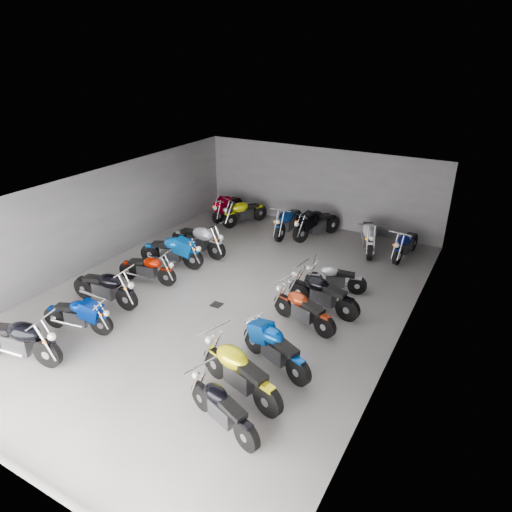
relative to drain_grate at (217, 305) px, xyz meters
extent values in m
plane|color=gray|center=(0.00, 0.50, -0.01)|extent=(14.00, 14.00, 0.00)
cube|color=slate|center=(0.00, 7.50, 1.59)|extent=(10.00, 0.10, 3.20)
cube|color=slate|center=(-5.00, 0.50, 1.59)|extent=(0.10, 14.00, 3.20)
cube|color=slate|center=(5.00, 0.50, 1.59)|extent=(0.10, 14.00, 3.20)
cube|color=black|center=(0.00, 0.50, 3.21)|extent=(10.00, 14.00, 0.04)
cube|color=black|center=(0.00, 0.00, 0.00)|extent=(0.32, 0.32, 0.01)
cylinder|color=black|center=(-1.83, -4.22, 0.36)|extent=(0.74, 0.29, 0.72)
cube|color=#2D2D30|center=(-2.64, -4.38, 0.47)|extent=(0.79, 0.48, 0.45)
ellipsoid|color=black|center=(-2.39, -4.33, 0.83)|extent=(0.84, 0.60, 0.41)
cube|color=black|center=(-2.99, -4.46, 0.79)|extent=(0.74, 0.45, 0.21)
cylinder|color=black|center=(-1.74, -2.68, 0.30)|extent=(0.62, 0.27, 0.61)
cylinder|color=black|center=(-3.08, -3.03, 0.30)|extent=(0.63, 0.29, 0.61)
cube|color=#2D2D30|center=(-2.41, -2.85, 0.39)|extent=(0.67, 0.43, 0.38)
ellipsoid|color=navy|center=(-2.21, -2.80, 0.70)|extent=(0.72, 0.53, 0.34)
cube|color=black|center=(-2.70, -2.93, 0.66)|extent=(0.63, 0.40, 0.17)
cylinder|color=black|center=(-2.05, -1.44, 0.34)|extent=(0.69, 0.20, 0.68)
cylinder|color=black|center=(-3.59, -1.58, 0.34)|extent=(0.69, 0.22, 0.68)
cube|color=#2D2D30|center=(-2.82, -1.51, 0.44)|extent=(0.72, 0.38, 0.43)
ellipsoid|color=black|center=(-2.59, -1.49, 0.78)|extent=(0.76, 0.49, 0.38)
cube|color=black|center=(-3.16, -1.54, 0.74)|extent=(0.67, 0.35, 0.19)
cylinder|color=black|center=(-2.00, 0.23, 0.30)|extent=(0.62, 0.23, 0.61)
cylinder|color=black|center=(-3.36, -0.01, 0.30)|extent=(0.62, 0.25, 0.61)
cube|color=#2D2D30|center=(-2.68, 0.11, 0.39)|extent=(0.66, 0.39, 0.38)
ellipsoid|color=#8E1000|center=(-2.47, 0.14, 0.70)|extent=(0.70, 0.49, 0.34)
cube|color=black|center=(-2.98, 0.05, 0.66)|extent=(0.62, 0.36, 0.17)
cylinder|color=black|center=(-1.98, 1.57, 0.34)|extent=(0.71, 0.29, 0.70)
cylinder|color=black|center=(-3.52, 1.23, 0.34)|extent=(0.72, 0.31, 0.70)
cube|color=#2D2D30|center=(-2.75, 1.40, 0.45)|extent=(0.76, 0.47, 0.44)
ellipsoid|color=#0556BB|center=(-2.52, 1.45, 0.80)|extent=(0.82, 0.58, 0.39)
cube|color=black|center=(-3.09, 1.33, 0.76)|extent=(0.71, 0.44, 0.20)
cylinder|color=black|center=(-1.74, 2.58, 0.35)|extent=(0.73, 0.19, 0.72)
cylinder|color=black|center=(-3.36, 2.68, 0.35)|extent=(0.73, 0.21, 0.72)
cube|color=#2D2D30|center=(-2.55, 2.63, 0.47)|extent=(0.75, 0.38, 0.45)
ellipsoid|color=#ABADB3|center=(-2.30, 2.61, 0.83)|extent=(0.79, 0.49, 0.40)
cube|color=black|center=(-2.91, 2.65, 0.78)|extent=(0.70, 0.35, 0.20)
cylinder|color=black|center=(2.07, -3.58, 0.30)|extent=(0.62, 0.31, 0.61)
cylinder|color=black|center=(3.39, -4.02, 0.30)|extent=(0.62, 0.33, 0.61)
cube|color=#2D2D30|center=(2.73, -3.80, 0.39)|extent=(0.68, 0.47, 0.38)
ellipsoid|color=black|center=(2.53, -3.73, 0.70)|extent=(0.74, 0.57, 0.34)
cube|color=black|center=(3.02, -3.90, 0.66)|extent=(0.64, 0.44, 0.17)
cylinder|color=black|center=(1.75, -2.60, 0.35)|extent=(0.73, 0.34, 0.72)
cylinder|color=black|center=(3.32, -3.06, 0.35)|extent=(0.74, 0.37, 0.72)
cube|color=#2D2D30|center=(2.53, -2.83, 0.47)|extent=(0.80, 0.53, 0.45)
ellipsoid|color=yellow|center=(2.30, -2.76, 0.83)|extent=(0.86, 0.65, 0.40)
cube|color=black|center=(2.88, -2.93, 0.78)|extent=(0.75, 0.50, 0.20)
cylinder|color=black|center=(2.05, -1.38, 0.33)|extent=(0.67, 0.36, 0.67)
cylinder|color=black|center=(3.46, -1.92, 0.33)|extent=(0.68, 0.38, 0.67)
cube|color=#2D2D30|center=(2.76, -1.65, 0.43)|extent=(0.74, 0.53, 0.42)
ellipsoid|color=#033E9F|center=(2.54, -1.57, 0.77)|extent=(0.81, 0.64, 0.38)
cube|color=black|center=(3.07, -1.77, 0.72)|extent=(0.70, 0.50, 0.19)
cylinder|color=black|center=(1.93, 0.46, 0.31)|extent=(0.64, 0.30, 0.63)
cylinder|color=black|center=(3.30, 0.06, 0.31)|extent=(0.65, 0.32, 0.63)
cube|color=#2D2D30|center=(2.61, 0.26, 0.41)|extent=(0.70, 0.46, 0.39)
ellipsoid|color=maroon|center=(2.41, 0.32, 0.72)|extent=(0.75, 0.57, 0.35)
cube|color=black|center=(2.92, 0.17, 0.68)|extent=(0.65, 0.43, 0.18)
cylinder|color=black|center=(2.02, 1.33, 0.34)|extent=(0.70, 0.24, 0.68)
cylinder|color=black|center=(3.55, 1.09, 0.34)|extent=(0.70, 0.27, 0.68)
cube|color=#2D2D30|center=(2.78, 1.21, 0.44)|extent=(0.74, 0.43, 0.43)
ellipsoid|color=black|center=(2.55, 1.25, 0.79)|extent=(0.79, 0.54, 0.39)
cube|color=black|center=(3.12, 1.16, 0.74)|extent=(0.69, 0.40, 0.19)
cylinder|color=black|center=(2.07, 2.26, 0.28)|extent=(0.58, 0.27, 0.57)
cylinder|color=black|center=(3.31, 2.63, 0.28)|extent=(0.59, 0.29, 0.57)
cube|color=#2D2D30|center=(2.69, 2.44, 0.37)|extent=(0.63, 0.42, 0.36)
ellipsoid|color=#BABBC0|center=(2.50, 2.39, 0.66)|extent=(0.69, 0.52, 0.32)
cube|color=black|center=(2.97, 2.52, 0.62)|extent=(0.59, 0.40, 0.16)
cylinder|color=black|center=(-3.64, 5.55, 0.33)|extent=(0.15, 0.68, 0.68)
cylinder|color=black|center=(-3.66, 7.08, 0.33)|extent=(0.17, 0.68, 0.68)
cube|color=#2D2D30|center=(-3.65, 6.31, 0.44)|extent=(0.33, 0.69, 0.42)
ellipsoid|color=#A90020|center=(-3.64, 6.08, 0.77)|extent=(0.43, 0.72, 0.38)
cube|color=black|center=(-3.65, 6.65, 0.73)|extent=(0.30, 0.65, 0.19)
cylinder|color=black|center=(-2.95, 5.36, 0.33)|extent=(0.39, 0.67, 0.67)
cylinder|color=black|center=(-2.34, 6.76, 0.33)|extent=(0.41, 0.68, 0.67)
cube|color=#2D2D30|center=(-2.65, 6.06, 0.44)|extent=(0.56, 0.75, 0.42)
ellipsoid|color=#EAF00B|center=(-2.74, 5.85, 0.77)|extent=(0.67, 0.82, 0.38)
cube|color=black|center=(-2.51, 6.37, 0.73)|extent=(0.52, 0.70, 0.19)
cylinder|color=black|center=(-0.53, 5.10, 0.35)|extent=(0.17, 0.72, 0.72)
cylinder|color=black|center=(-0.58, 6.73, 0.35)|extent=(0.19, 0.72, 0.72)
cube|color=#2D2D30|center=(-0.56, 5.91, 0.47)|extent=(0.36, 0.74, 0.45)
ellipsoid|color=navy|center=(-0.55, 5.67, 0.82)|extent=(0.47, 0.78, 0.40)
cube|color=black|center=(-0.57, 6.27, 0.78)|extent=(0.33, 0.69, 0.20)
cylinder|color=black|center=(0.20, 5.42, 0.36)|extent=(0.43, 0.72, 0.72)
cylinder|color=black|center=(0.86, 6.92, 0.36)|extent=(0.45, 0.73, 0.72)
cube|color=#2D2D30|center=(0.53, 6.17, 0.47)|extent=(0.61, 0.81, 0.45)
ellipsoid|color=black|center=(0.43, 5.94, 0.83)|extent=(0.72, 0.89, 0.41)
cube|color=black|center=(0.67, 6.50, 0.79)|extent=(0.57, 0.76, 0.21)
cylinder|color=black|center=(2.91, 5.19, 0.36)|extent=(0.40, 0.74, 0.74)
cylinder|color=black|center=(2.32, 6.75, 0.36)|extent=(0.42, 0.75, 0.74)
cube|color=#2D2D30|center=(2.61, 5.97, 0.48)|extent=(0.59, 0.82, 0.46)
ellipsoid|color=silver|center=(2.70, 5.73, 0.84)|extent=(0.71, 0.89, 0.41)
cube|color=black|center=(2.48, 6.31, 0.80)|extent=(0.55, 0.77, 0.21)
cylinder|color=black|center=(3.86, 5.27, 0.32)|extent=(0.21, 0.66, 0.64)
cylinder|color=black|center=(4.06, 6.71, 0.32)|extent=(0.23, 0.66, 0.64)
cube|color=#2D2D30|center=(3.96, 5.99, 0.42)|extent=(0.39, 0.69, 0.40)
ellipsoid|color=navy|center=(3.93, 5.77, 0.74)|extent=(0.49, 0.73, 0.36)
cube|color=black|center=(4.00, 6.31, 0.70)|extent=(0.36, 0.64, 0.18)
camera|label=1|loc=(6.59, -9.34, 6.83)|focal=32.00mm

